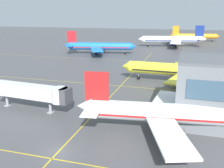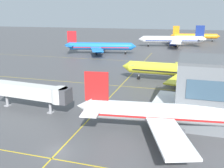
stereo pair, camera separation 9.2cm
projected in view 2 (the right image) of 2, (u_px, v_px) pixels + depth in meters
The scene contains 8 objects.
ground_plane at pixel (58, 151), 37.64m from camera, with size 600.00×600.00×0.00m, color #4C4C4F.
airliner_front_gate at pixel (170, 113), 42.79m from camera, with size 32.73×28.01×10.17m.
airliner_second_row at pixel (182, 70), 73.28m from camera, with size 35.78×30.86×11.13m.
airliner_third_row at pixel (100, 46), 125.92m from camera, with size 35.65×30.29×11.16m.
airliner_far_left_stand at pixel (173, 40), 152.59m from camera, with size 40.33×34.26×12.63m.
airliner_far_right_stand at pixel (195, 36), 181.72m from camera, with size 34.65×29.47×10.81m.
taxiway_markings at pixel (121, 86), 71.32m from camera, with size 151.53×126.94×0.01m.
jet_bridge at pixel (36, 92), 52.21m from camera, with size 18.21×4.39×5.58m.
Camera 2 is at (17.10, -29.96, 19.72)m, focal length 40.95 mm.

